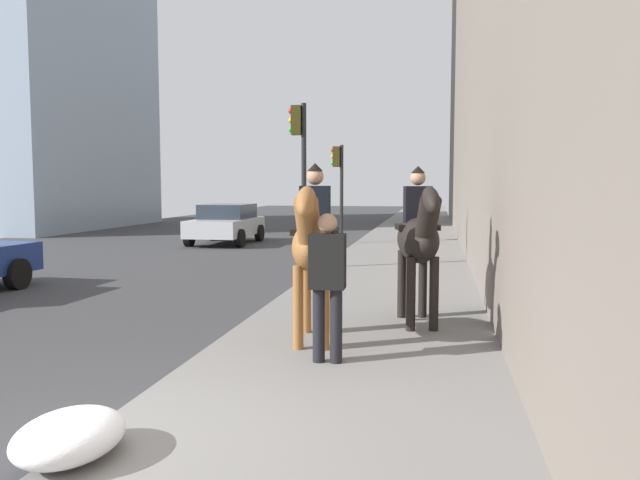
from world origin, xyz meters
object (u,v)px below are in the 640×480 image
(mounted_horse_near, at_px, (314,243))
(traffic_light_far_curb, at_px, (339,178))
(traffic_light_near_curb, at_px, (300,161))
(car_near_lane, at_px, (226,223))
(pedestrian_greeting, at_px, (327,277))
(mounted_horse_far, at_px, (419,237))

(mounted_horse_near, height_order, traffic_light_far_curb, traffic_light_far_curb)
(mounted_horse_near, height_order, traffic_light_near_curb, traffic_light_near_curb)
(traffic_light_near_curb, bearing_deg, traffic_light_far_curb, 0.68)
(car_near_lane, height_order, traffic_light_far_curb, traffic_light_far_curb)
(pedestrian_greeting, xyz_separation_m, traffic_light_near_curb, (8.07, 2.03, 1.63))
(mounted_horse_near, distance_m, car_near_lane, 15.47)
(mounted_horse_near, relative_size, traffic_light_near_curb, 0.56)
(traffic_light_far_curb, bearing_deg, mounted_horse_far, -166.34)
(mounted_horse_near, height_order, mounted_horse_far, mounted_horse_near)
(mounted_horse_near, bearing_deg, traffic_light_near_curb, -171.57)
(pedestrian_greeting, height_order, traffic_light_far_curb, traffic_light_far_curb)
(traffic_light_far_curb, bearing_deg, mounted_horse_near, -172.67)
(pedestrian_greeting, height_order, traffic_light_near_curb, traffic_light_near_curb)
(mounted_horse_near, distance_m, mounted_horse_far, 1.80)
(mounted_horse_far, height_order, pedestrian_greeting, mounted_horse_far)
(pedestrian_greeting, bearing_deg, mounted_horse_far, -25.29)
(pedestrian_greeting, xyz_separation_m, traffic_light_far_curb, (14.79, 2.11, 1.27))
(car_near_lane, bearing_deg, pedestrian_greeting, 22.61)
(car_near_lane, relative_size, traffic_light_near_curb, 0.97)
(mounted_horse_far, relative_size, traffic_light_near_curb, 0.56)
(pedestrian_greeting, height_order, car_near_lane, pedestrian_greeting)
(mounted_horse_near, relative_size, traffic_light_far_curb, 0.66)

